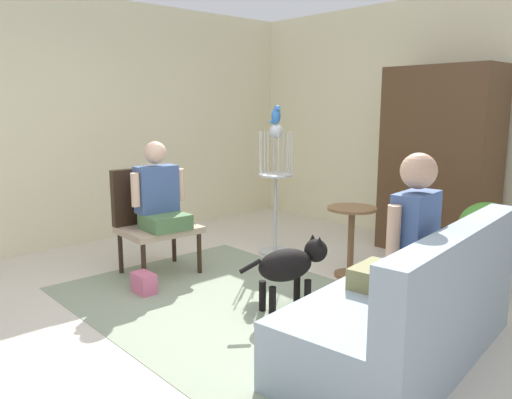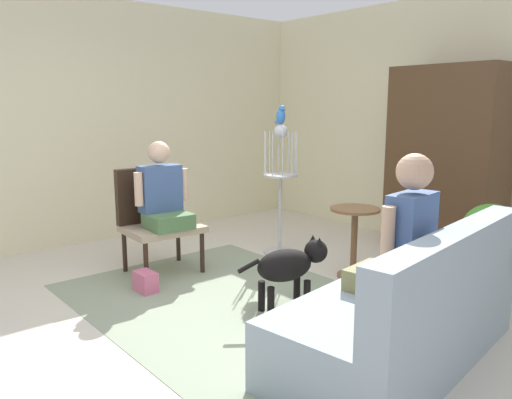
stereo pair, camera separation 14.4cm
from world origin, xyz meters
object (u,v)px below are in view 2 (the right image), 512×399
object	(u,v)px
couch	(408,312)
person_on_couch	(403,239)
armchair	(156,212)
dog	(290,265)
parrot	(281,115)
handbag	(146,282)
potted_plant	(490,238)
person_on_armchair	(163,193)
bird_cage_stand	(280,193)
armoire_cabinet	(446,163)
round_end_table	(354,235)

from	to	relation	value
couch	person_on_couch	distance (m)	0.48
armchair	dog	size ratio (longest dim) A/B	1.30
couch	parrot	distance (m)	2.71
person_on_couch	handbag	world-z (taller)	person_on_couch
armchair	potted_plant	xyz separation A→B (m)	(2.48, 1.70, -0.05)
person_on_armchair	dog	distance (m)	1.51
bird_cage_stand	potted_plant	size ratio (longest dim) A/B	1.73
handbag	person_on_couch	bearing A→B (deg)	17.65
person_on_armchair	parrot	world-z (taller)	parrot
parrot	armoire_cabinet	xyz separation A→B (m)	(1.15, 1.32, -0.49)
dog	parrot	size ratio (longest dim) A/B	3.92
couch	armoire_cabinet	bearing A→B (deg)	115.28
potted_plant	person_on_armchair	bearing A→B (deg)	-143.63
armchair	person_on_couch	world-z (taller)	person_on_couch
dog	bird_cage_stand	world-z (taller)	bird_cage_stand
parrot	handbag	bearing A→B (deg)	-86.82
armchair	bird_cage_stand	bearing A→B (deg)	72.88
person_on_couch	potted_plant	distance (m)	1.46
armchair	bird_cage_stand	size ratio (longest dim) A/B	0.72
person_on_armchair	parrot	bearing A→B (deg)	79.59
person_on_couch	potted_plant	world-z (taller)	person_on_couch
handbag	couch	bearing A→B (deg)	18.22
potted_plant	round_end_table	bearing A→B (deg)	-158.62
person_on_couch	round_end_table	world-z (taller)	person_on_couch
person_on_armchair	armchair	bearing A→B (deg)	177.11
dog	potted_plant	size ratio (longest dim) A/B	0.95
person_on_armchair	potted_plant	size ratio (longest dim) A/B	1.00
armoire_cabinet	handbag	xyz separation A→B (m)	(-1.06, -3.00, -0.91)
person_on_couch	parrot	distance (m)	2.52
dog	parrot	distance (m)	1.92
dog	potted_plant	distance (m)	1.68
dog	potted_plant	world-z (taller)	potted_plant
armchair	potted_plant	size ratio (longest dim) A/B	1.24
couch	armoire_cabinet	distance (m)	2.63
bird_cage_stand	armchair	bearing A→B (deg)	-107.12
couch	dog	size ratio (longest dim) A/B	2.57
person_on_armchair	potted_plant	bearing A→B (deg)	36.37
armoire_cabinet	handbag	distance (m)	3.31
parrot	potted_plant	size ratio (longest dim) A/B	0.24
armchair	handbag	distance (m)	0.80
person_on_armchair	potted_plant	xyz separation A→B (m)	(2.32, 1.71, -0.26)
parrot	potted_plant	bearing A→B (deg)	11.33
couch	potted_plant	distance (m)	1.42
person_on_armchair	parrot	xyz separation A→B (m)	(0.24, 1.29, 0.71)
person_on_armchair	round_end_table	distance (m)	1.84
parrot	armoire_cabinet	size ratio (longest dim) A/B	0.10
round_end_table	potted_plant	distance (m)	1.15
dog	potted_plant	bearing A→B (deg)	57.52
dog	handbag	world-z (taller)	dog
round_end_table	armoire_cabinet	world-z (taller)	armoire_cabinet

